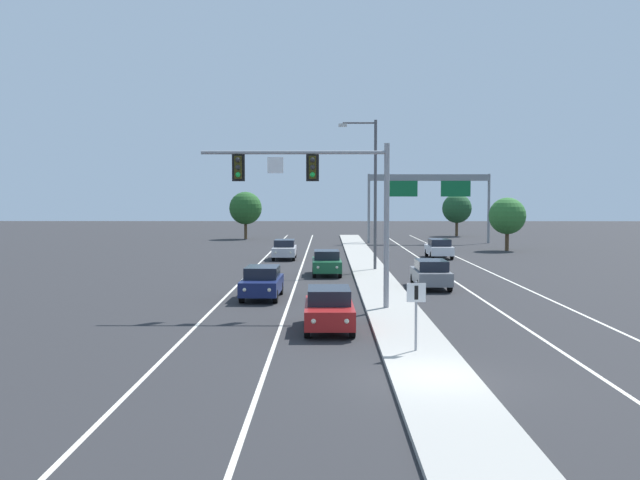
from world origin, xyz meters
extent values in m
plane|color=#28282B|center=(0.00, 0.00, 0.00)|extent=(260.00, 260.00, 0.00)
cube|color=#9E9B93|center=(0.00, 18.00, 0.07)|extent=(2.40, 110.00, 0.15)
cube|color=silver|center=(-4.70, 25.00, 0.00)|extent=(0.14, 100.00, 0.01)
cube|color=silver|center=(4.70, 25.00, 0.00)|extent=(0.14, 100.00, 0.01)
cube|color=silver|center=(-8.00, 25.00, 0.00)|extent=(0.14, 100.00, 0.01)
cube|color=silver|center=(8.00, 25.00, 0.00)|extent=(0.14, 100.00, 0.01)
cylinder|color=gray|center=(-0.29, 12.07, 3.75)|extent=(0.24, 0.24, 7.20)
cylinder|color=gray|center=(-4.35, 12.07, 6.95)|extent=(8.11, 0.16, 0.16)
cube|color=black|center=(-3.54, 12.11, 6.30)|extent=(0.56, 0.06, 1.20)
cube|color=#38330F|center=(-3.54, 12.07, 6.30)|extent=(0.32, 0.32, 1.00)
sphere|color=#282828|center=(-3.54, 11.90, 6.62)|extent=(0.22, 0.22, 0.22)
sphere|color=#282828|center=(-3.54, 11.90, 6.30)|extent=(0.22, 0.22, 0.22)
sphere|color=green|center=(-3.54, 11.90, 5.98)|extent=(0.22, 0.22, 0.22)
cube|color=black|center=(-6.78, 12.11, 6.30)|extent=(0.56, 0.06, 1.20)
cube|color=#38330F|center=(-6.78, 12.07, 6.30)|extent=(0.32, 0.32, 1.00)
sphere|color=#282828|center=(-6.78, 11.90, 6.62)|extent=(0.22, 0.22, 0.22)
sphere|color=#282828|center=(-6.78, 11.90, 6.30)|extent=(0.22, 0.22, 0.22)
sphere|color=green|center=(-6.78, 11.90, 5.98)|extent=(0.22, 0.22, 0.22)
cube|color=white|center=(-5.16, 12.05, 6.40)|extent=(0.70, 0.04, 0.70)
cylinder|color=gray|center=(-0.09, 3.15, 1.25)|extent=(0.08, 0.08, 2.20)
cube|color=white|center=(-0.09, 3.12, 2.00)|extent=(0.60, 0.03, 0.60)
cube|color=black|center=(-0.09, 3.10, 2.00)|extent=(0.12, 0.01, 0.44)
cylinder|color=#4C4C51|center=(0.37, 29.08, 5.15)|extent=(0.20, 0.20, 10.00)
cylinder|color=#4C4C51|center=(-0.73, 29.08, 9.95)|extent=(2.20, 0.12, 0.12)
cube|color=#B7B7B2|center=(-1.83, 29.08, 9.80)|extent=(0.56, 0.28, 0.20)
cube|color=maroon|center=(-2.83, 7.41, 0.67)|extent=(1.85, 4.42, 0.70)
cube|color=black|center=(-2.83, 7.63, 1.30)|extent=(1.61, 2.40, 0.56)
sphere|color=#EAE5C6|center=(-2.23, 5.24, 0.72)|extent=(0.18, 0.18, 0.18)
sphere|color=#EAE5C6|center=(-3.38, 5.22, 0.72)|extent=(0.18, 0.18, 0.18)
cylinder|color=black|center=(-2.01, 5.92, 0.32)|extent=(0.23, 0.64, 0.64)
cylinder|color=black|center=(-3.61, 5.90, 0.32)|extent=(0.23, 0.64, 0.64)
cylinder|color=black|center=(-2.05, 8.92, 0.32)|extent=(0.23, 0.64, 0.64)
cylinder|color=black|center=(-3.65, 8.90, 0.32)|extent=(0.23, 0.64, 0.64)
cube|color=#141E4C|center=(-6.10, 15.83, 0.67)|extent=(1.89, 4.44, 0.70)
cube|color=black|center=(-6.10, 16.05, 1.30)|extent=(1.63, 2.41, 0.56)
sphere|color=#EAE5C6|center=(-5.57, 13.64, 0.72)|extent=(0.18, 0.18, 0.18)
sphere|color=#EAE5C6|center=(-6.73, 13.66, 0.72)|extent=(0.18, 0.18, 0.18)
cylinder|color=black|center=(-5.34, 14.31, 0.32)|extent=(0.23, 0.64, 0.64)
cylinder|color=black|center=(-6.93, 14.35, 0.32)|extent=(0.23, 0.64, 0.64)
cylinder|color=black|center=(-5.27, 17.31, 0.32)|extent=(0.23, 0.64, 0.64)
cylinder|color=black|center=(-6.87, 17.35, 0.32)|extent=(0.23, 0.64, 0.64)
cube|color=#195633|center=(-2.91, 26.54, 0.67)|extent=(1.90, 4.44, 0.70)
cube|color=black|center=(-2.91, 26.76, 1.30)|extent=(1.64, 2.41, 0.56)
sphere|color=#EAE5C6|center=(-2.28, 24.37, 0.72)|extent=(0.18, 0.18, 0.18)
sphere|color=#EAE5C6|center=(-3.43, 24.35, 0.72)|extent=(0.18, 0.18, 0.18)
cylinder|color=black|center=(-2.07, 25.06, 0.32)|extent=(0.24, 0.65, 0.64)
cylinder|color=black|center=(-3.67, 25.02, 0.32)|extent=(0.24, 0.65, 0.64)
cylinder|color=black|center=(-2.15, 28.06, 0.32)|extent=(0.24, 0.65, 0.64)
cylinder|color=black|center=(-3.74, 28.02, 0.32)|extent=(0.24, 0.65, 0.64)
cube|color=#B7B7BC|center=(-6.29, 38.31, 0.67)|extent=(1.84, 4.41, 0.70)
cube|color=black|center=(-6.29, 38.53, 1.30)|extent=(1.60, 2.39, 0.56)
sphere|color=#EAE5C6|center=(-5.70, 36.14, 0.72)|extent=(0.18, 0.18, 0.18)
sphere|color=#EAE5C6|center=(-6.85, 36.13, 0.72)|extent=(0.18, 0.18, 0.18)
cylinder|color=black|center=(-5.48, 36.82, 0.32)|extent=(0.23, 0.64, 0.64)
cylinder|color=black|center=(-7.08, 36.81, 0.32)|extent=(0.23, 0.64, 0.64)
cylinder|color=black|center=(-5.50, 39.82, 0.32)|extent=(0.23, 0.64, 0.64)
cylinder|color=black|center=(-7.10, 39.81, 0.32)|extent=(0.23, 0.64, 0.64)
cube|color=slate|center=(2.80, 19.95, 0.67)|extent=(1.82, 4.41, 0.70)
cube|color=black|center=(2.80, 19.73, 1.30)|extent=(1.60, 2.38, 0.56)
sphere|color=#EAE5C6|center=(2.24, 22.14, 0.72)|extent=(0.18, 0.18, 0.18)
sphere|color=#EAE5C6|center=(3.39, 22.13, 0.72)|extent=(0.18, 0.18, 0.18)
cylinder|color=black|center=(2.01, 21.46, 0.32)|extent=(0.22, 0.64, 0.64)
cylinder|color=black|center=(3.61, 21.45, 0.32)|extent=(0.22, 0.64, 0.64)
cylinder|color=black|center=(2.00, 18.46, 0.32)|extent=(0.22, 0.64, 0.64)
cylinder|color=black|center=(3.60, 18.45, 0.32)|extent=(0.22, 0.64, 0.64)
cube|color=silver|center=(6.32, 39.64, 0.67)|extent=(1.81, 4.40, 0.70)
cube|color=black|center=(6.32, 39.42, 1.30)|extent=(1.59, 2.38, 0.56)
sphere|color=#EAE5C6|center=(5.74, 41.81, 0.72)|extent=(0.18, 0.18, 0.18)
sphere|color=#EAE5C6|center=(6.89, 41.82, 0.72)|extent=(0.18, 0.18, 0.18)
cylinder|color=black|center=(5.52, 41.13, 0.32)|extent=(0.22, 0.64, 0.64)
cylinder|color=black|center=(7.12, 41.14, 0.32)|extent=(0.22, 0.64, 0.64)
cylinder|color=black|center=(5.52, 38.13, 0.32)|extent=(0.22, 0.64, 0.64)
cylinder|color=black|center=(7.12, 38.14, 0.32)|extent=(0.22, 0.64, 0.64)
cylinder|color=gray|center=(1.70, 58.96, 3.75)|extent=(0.28, 0.28, 7.50)
cylinder|color=gray|center=(14.70, 58.96, 3.75)|extent=(0.28, 0.28, 7.50)
cube|color=gray|center=(8.20, 58.96, 7.10)|extent=(13.00, 0.36, 0.70)
cube|color=#0F6033|center=(5.34, 58.76, 5.90)|extent=(3.20, 0.08, 1.70)
cube|color=#0F6033|center=(11.06, 58.76, 5.90)|extent=(3.20, 0.08, 1.70)
cylinder|color=#4C3823|center=(-12.53, 66.41, 1.06)|extent=(0.36, 0.36, 2.12)
sphere|color=#235623|center=(-12.53, 66.41, 3.68)|extent=(3.88, 3.88, 3.88)
cylinder|color=#4C3823|center=(13.75, 72.82, 1.02)|extent=(0.36, 0.36, 2.05)
sphere|color=#1E4C28|center=(13.75, 72.82, 3.55)|extent=(3.75, 3.75, 3.75)
cylinder|color=#4C3823|center=(13.95, 47.90, 0.94)|extent=(0.36, 0.36, 1.87)
sphere|color=#2D6B2D|center=(13.95, 47.90, 3.25)|extent=(3.43, 3.43, 3.43)
camera|label=1|loc=(-2.95, -19.58, 5.02)|focal=40.63mm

